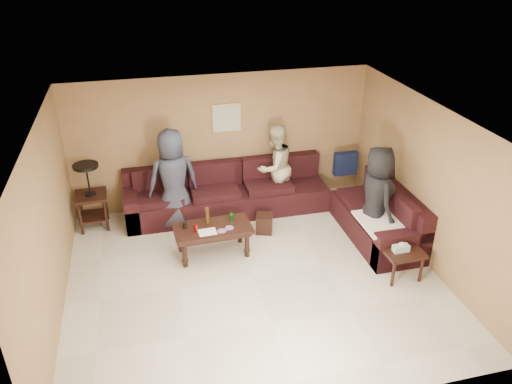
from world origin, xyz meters
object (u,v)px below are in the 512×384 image
person_middle (275,167)px  end_table_left (91,195)px  person_left (173,179)px  coffee_table (213,231)px  sectional_sofa (278,205)px  person_right (376,197)px  side_table_right (403,254)px  waste_bin (264,223)px

person_middle → end_table_left: bearing=-29.2°
person_left → coffee_table: bearing=104.4°
sectional_sofa → person_right: person_right is taller
coffee_table → end_table_left: size_ratio=1.03×
sectional_sofa → side_table_right: sectional_sofa is taller
sectional_sofa → person_middle: size_ratio=2.87×
sectional_sofa → coffee_table: size_ratio=3.71×
coffee_table → waste_bin: coffee_table is taller
side_table_right → person_right: 1.07m
end_table_left → person_left: (1.42, -0.27, 0.26)m
person_middle → side_table_right: bearing=86.9°
side_table_right → waste_bin: 2.43m
person_right → person_middle: bearing=34.8°
coffee_table → side_table_right: bearing=-25.7°
sectional_sofa → person_middle: (0.09, 0.57, 0.49)m
person_middle → person_right: bearing=98.3°
sectional_sofa → person_left: person_left is taller
side_table_right → person_middle: person_middle is taller
end_table_left → side_table_right: 5.27m
waste_bin → person_middle: size_ratio=0.21×
coffee_table → person_left: 1.27m
waste_bin → person_right: (1.66, -0.77, 0.70)m
sectional_sofa → coffee_table: (-1.30, -0.76, 0.11)m
side_table_right → sectional_sofa: bearing=123.7°
sectional_sofa → end_table_left: bearing=169.7°
end_table_left → person_middle: person_middle is taller
sectional_sofa → end_table_left: 3.28m
person_middle → person_right: size_ratio=0.93×
sectional_sofa → person_left: bearing=169.9°
end_table_left → person_left: 1.47m
coffee_table → person_right: size_ratio=0.72×
side_table_right → waste_bin: size_ratio=1.85×
waste_bin → end_table_left: bearing=162.9°
person_left → person_middle: (1.88, 0.25, -0.09)m
sectional_sofa → side_table_right: (1.36, -2.04, 0.08)m
coffee_table → waste_bin: bearing=25.1°
sectional_sofa → side_table_right: bearing=-56.3°
coffee_table → side_table_right: (2.66, -1.28, -0.02)m
person_right → waste_bin: bearing=62.9°
sectional_sofa → side_table_right: size_ratio=7.52×
coffee_table → end_table_left: 2.34m
coffee_table → waste_bin: size_ratio=3.75×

